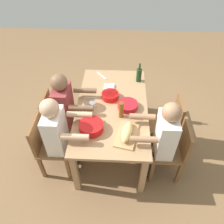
# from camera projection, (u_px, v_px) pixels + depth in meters

# --- Properties ---
(ground_plane) EXTENTS (8.00, 8.00, 0.00)m
(ground_plane) POSITION_uv_depth(u_px,v_px,m) (112.00, 141.00, 3.38)
(ground_plane) COLOR brown
(dining_table) EXTENTS (1.65, 0.92, 0.74)m
(dining_table) POSITION_uv_depth(u_px,v_px,m) (112.00, 111.00, 2.93)
(dining_table) COLOR #A87F56
(dining_table) RESTS_ON ground_plane
(chair_far_center) EXTENTS (0.40, 0.40, 0.85)m
(chair_far_center) POSITION_uv_depth(u_px,v_px,m) (56.00, 118.00, 3.07)
(chair_far_center) COLOR brown
(chair_far_center) RESTS_ON ground_plane
(diner_far_center) EXTENTS (0.41, 0.53, 1.20)m
(diner_far_center) POSITION_uv_depth(u_px,v_px,m) (67.00, 107.00, 2.92)
(diner_far_center) COLOR #2D2D38
(diner_far_center) RESTS_ON ground_plane
(chair_near_left) EXTENTS (0.40, 0.40, 0.85)m
(chair_near_left) POSITION_uv_depth(u_px,v_px,m) (174.00, 149.00, 2.69)
(chair_near_left) COLOR brown
(chair_near_left) RESTS_ON ground_plane
(diner_near_left) EXTENTS (0.41, 0.53, 1.20)m
(diner_near_left) POSITION_uv_depth(u_px,v_px,m) (162.00, 137.00, 2.55)
(diner_near_left) COLOR #2D2D38
(diner_near_left) RESTS_ON ground_plane
(chair_far_left) EXTENTS (0.40, 0.40, 0.85)m
(chair_far_left) POSITION_uv_depth(u_px,v_px,m) (48.00, 144.00, 2.74)
(chair_far_left) COLOR brown
(chair_far_left) RESTS_ON ground_plane
(diner_far_left) EXTENTS (0.41, 0.53, 1.20)m
(diner_far_left) POSITION_uv_depth(u_px,v_px,m) (60.00, 133.00, 2.59)
(diner_far_left) COLOR #2D2D38
(diner_far_left) RESTS_ON ground_plane
(chair_near_center) EXTENTS (0.40, 0.40, 0.85)m
(chair_near_center) POSITION_uv_depth(u_px,v_px,m) (169.00, 122.00, 3.02)
(chair_near_center) COLOR brown
(chair_near_center) RESTS_ON ground_plane
(serving_bowl_fruit) EXTENTS (0.26, 0.26, 0.07)m
(serving_bowl_fruit) POSITION_uv_depth(u_px,v_px,m) (128.00, 105.00, 2.81)
(serving_bowl_fruit) COLOR #B21923
(serving_bowl_fruit) RESTS_ON dining_table
(serving_bowl_salad) EXTENTS (0.23, 0.23, 0.08)m
(serving_bowl_salad) POSITION_uv_depth(u_px,v_px,m) (110.00, 95.00, 2.95)
(serving_bowl_salad) COLOR red
(serving_bowl_salad) RESTS_ON dining_table
(serving_bowl_pasta) EXTENTS (0.28, 0.28, 0.10)m
(serving_bowl_pasta) POSITION_uv_depth(u_px,v_px,m) (91.00, 126.00, 2.53)
(serving_bowl_pasta) COLOR red
(serving_bowl_pasta) RESTS_ON dining_table
(cutting_board) EXTENTS (0.44, 0.30, 0.02)m
(cutting_board) POSITION_uv_depth(u_px,v_px,m) (127.00, 135.00, 2.50)
(cutting_board) COLOR tan
(cutting_board) RESTS_ON dining_table
(bread_loaf) EXTENTS (0.34, 0.18, 0.09)m
(bread_loaf) POSITION_uv_depth(u_px,v_px,m) (127.00, 132.00, 2.46)
(bread_loaf) COLOR tan
(bread_loaf) RESTS_ON cutting_board
(wine_bottle) EXTENTS (0.08, 0.08, 0.29)m
(wine_bottle) POSITION_uv_depth(u_px,v_px,m) (139.00, 75.00, 3.18)
(wine_bottle) COLOR #193819
(wine_bottle) RESTS_ON dining_table
(beer_bottle) EXTENTS (0.06, 0.06, 0.22)m
(beer_bottle) POSITION_uv_depth(u_px,v_px,m) (121.00, 110.00, 2.65)
(beer_bottle) COLOR brown
(beer_bottle) RESTS_ON dining_table
(wine_glass) EXTENTS (0.08, 0.08, 0.17)m
(wine_glass) POSITION_uv_depth(u_px,v_px,m) (84.00, 106.00, 2.70)
(wine_glass) COLOR silver
(wine_glass) RESTS_ON dining_table
(cup_far_center) EXTENTS (0.08, 0.08, 0.08)m
(cup_far_center) POSITION_uv_depth(u_px,v_px,m) (92.00, 105.00, 2.82)
(cup_far_center) COLOR white
(cup_far_center) RESTS_ON dining_table
(fork_far_center) EXTENTS (0.02, 0.17, 0.01)m
(fork_far_center) POSITION_uv_depth(u_px,v_px,m) (90.00, 98.00, 2.97)
(fork_far_center) COLOR silver
(fork_far_center) RESTS_ON dining_table
(carving_knife) EXTENTS (0.19, 0.17, 0.01)m
(carving_knife) POSITION_uv_depth(u_px,v_px,m) (102.00, 76.00, 3.35)
(carving_knife) COLOR silver
(carving_knife) RESTS_ON dining_table
(napkin_stack) EXTENTS (0.14, 0.14, 0.02)m
(napkin_stack) POSITION_uv_depth(u_px,v_px,m) (109.00, 87.00, 3.13)
(napkin_stack) COLOR white
(napkin_stack) RESTS_ON dining_table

